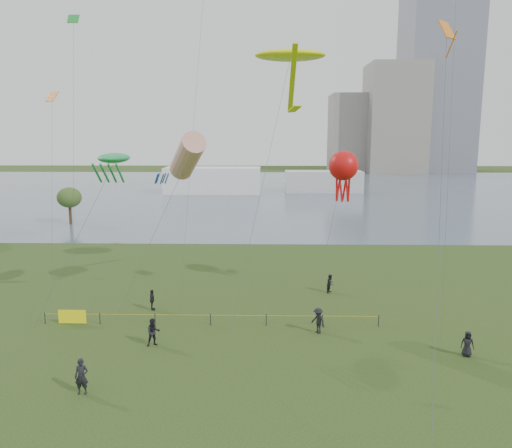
{
  "coord_description": "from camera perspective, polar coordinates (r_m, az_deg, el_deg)",
  "views": [
    {
      "loc": [
        0.69,
        -20.5,
        13.48
      ],
      "look_at": [
        0.0,
        10.0,
        8.0
      ],
      "focal_mm": 35.0,
      "sensor_mm": 36.0,
      "label": 1
    }
  ],
  "objects": [
    {
      "name": "kite_windsock",
      "position": [
        38.91,
        -7.87,
        7.65
      ],
      "size": [
        6.94,
        6.09,
        13.77
      ],
      "rotation": [
        0.0,
        0.0,
        0.05
      ],
      "color": "#3F3F42"
    },
    {
      "name": "spectator_a",
      "position": [
        33.57,
        -11.65,
        -12.03
      ],
      "size": [
        1.08,
        0.97,
        1.82
      ],
      "primitive_type": "imported",
      "rotation": [
        0.0,
        0.0,
        0.38
      ],
      "color": "black",
      "rests_on": "ground_plane"
    },
    {
      "name": "kite_stingray",
      "position": [
        41.45,
        3.92,
        18.62
      ],
      "size": [
        7.11,
        10.23,
        20.08
      ],
      "rotation": [
        0.0,
        0.0,
        0.11
      ],
      "color": "#3F3F42"
    },
    {
      "name": "spectator_c",
      "position": [
        40.01,
        -11.79,
        -8.49
      ],
      "size": [
        0.54,
        1.01,
        1.64
      ],
      "primitive_type": "imported",
      "rotation": [
        0.0,
        0.0,
        1.72
      ],
      "color": "black",
      "rests_on": "ground_plane"
    },
    {
      "name": "kite_octopus",
      "position": [
        41.1,
        9.96,
        6.51
      ],
      "size": [
        4.23,
        7.65,
        12.22
      ],
      "rotation": [
        0.0,
        0.0,
        -0.19
      ],
      "color": "#3F3F42"
    },
    {
      "name": "spectator_f",
      "position": [
        28.83,
        -19.31,
        -16.13
      ],
      "size": [
        0.74,
        0.5,
        1.95
      ],
      "primitive_type": "imported",
      "rotation": [
        0.0,
        0.0,
        0.05
      ],
      "color": "black",
      "rests_on": "ground_plane"
    },
    {
      "name": "kite_delta",
      "position": [
        32.37,
        20.97,
        17.77
      ],
      "size": [
        5.95,
        17.58,
        20.22
      ],
      "rotation": [
        0.0,
        0.0,
        0.22
      ],
      "color": "#3F3F42"
    },
    {
      "name": "kite_creature",
      "position": [
        38.67,
        -15.93,
        7.2
      ],
      "size": [
        6.25,
        5.82,
        12.15
      ],
      "rotation": [
        0.0,
        0.0,
        0.35
      ],
      "color": "#3F3F42"
    },
    {
      "name": "spectator_d",
      "position": [
        34.11,
        23.01,
        -12.49
      ],
      "size": [
        0.88,
        0.67,
        1.6
      ],
      "primitive_type": "imported",
      "rotation": [
        0.0,
        0.0,
        -0.23
      ],
      "color": "black",
      "rests_on": "ground_plane"
    },
    {
      "name": "fence",
      "position": [
        37.64,
        -14.67,
        -10.25
      ],
      "size": [
        24.07,
        0.07,
        1.05
      ],
      "color": "black",
      "rests_on": "ground_plane"
    },
    {
      "name": "lake",
      "position": [
        121.25,
        0.97,
        3.81
      ],
      "size": [
        400.0,
        120.0,
        0.08
      ],
      "primitive_type": "cube",
      "color": "slate",
      "rests_on": "ground_plane"
    },
    {
      "name": "spectator_g",
      "position": [
        43.83,
        8.49,
        -6.74
      ],
      "size": [
        0.91,
        0.98,
        1.61
      ],
      "primitive_type": "imported",
      "rotation": [
        0.0,
        0.0,
        1.06
      ],
      "color": "black",
      "rests_on": "ground_plane"
    },
    {
      "name": "building_low",
      "position": [
        191.08,
        10.9,
        10.16
      ],
      "size": [
        16.0,
        18.0,
        28.0
      ],
      "primitive_type": "cube",
      "color": "gray",
      "rests_on": "ground_plane"
    },
    {
      "name": "tower",
      "position": [
        203.6,
        20.44,
        22.79
      ],
      "size": [
        24.0,
        24.0,
        120.0
      ],
      "primitive_type": "cube",
      "color": "slate",
      "rests_on": "ground_plane"
    },
    {
      "name": "spectator_b",
      "position": [
        35.11,
        7.11,
        -10.9
      ],
      "size": [
        1.25,
        1.32,
        1.8
      ],
      "primitive_type": "imported",
      "rotation": [
        0.0,
        0.0,
        -0.88
      ],
      "color": "black",
      "rests_on": "ground_plane"
    },
    {
      "name": "building_mid",
      "position": [
        188.12,
        15.55,
        11.5
      ],
      "size": [
        20.0,
        20.0,
        38.0
      ],
      "primitive_type": "cube",
      "color": "gray",
      "rests_on": "ground_plane"
    },
    {
      "name": "small_kites",
      "position": [
        40.11,
        -0.61,
        22.35
      ],
      "size": [
        33.99,
        10.02,
        12.44
      ],
      "color": "#198C2D"
    },
    {
      "name": "ground_plane",
      "position": [
        24.54,
        -0.58,
        -23.13
      ],
      "size": [
        400.0,
        400.0,
        0.0
      ],
      "primitive_type": "plane",
      "color": "#1F3310"
    },
    {
      "name": "pavilion_right",
      "position": [
        119.75,
        7.7,
        4.83
      ],
      "size": [
        18.0,
        7.0,
        5.0
      ],
      "primitive_type": "cube",
      "color": "silver",
      "rests_on": "ground_plane"
    },
    {
      "name": "pavilion_left",
      "position": [
        116.66,
        -4.97,
        4.99
      ],
      "size": [
        22.0,
        8.0,
        6.0
      ],
      "primitive_type": "cube",
      "color": "white",
      "rests_on": "ground_plane"
    }
  ]
}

